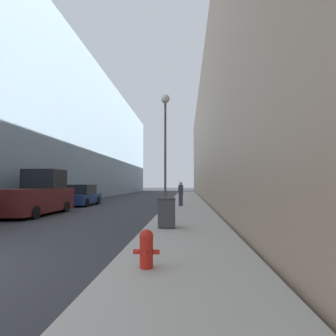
{
  "coord_description": "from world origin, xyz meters",
  "views": [
    {
      "loc": [
        5.54,
        -3.87,
        1.71
      ],
      "look_at": [
        3.97,
        18.07,
        3.01
      ],
      "focal_mm": 28.0,
      "sensor_mm": 36.0,
      "label": 1
    }
  ],
  "objects_px": {
    "trash_bin": "(167,212)",
    "pickup_truck": "(37,196)",
    "pedestrian_on_sidewalk": "(181,194)",
    "lamppost": "(165,130)",
    "parked_sedan_near": "(81,196)",
    "fire_hydrant": "(146,248)"
  },
  "relations": [
    {
      "from": "fire_hydrant",
      "to": "pedestrian_on_sidewalk",
      "type": "distance_m",
      "value": 13.49
    },
    {
      "from": "trash_bin",
      "to": "pickup_truck",
      "type": "xyz_separation_m",
      "value": [
        -7.53,
        4.51,
        0.34
      ]
    },
    {
      "from": "fire_hydrant",
      "to": "pickup_truck",
      "type": "relative_size",
      "value": 0.14
    },
    {
      "from": "pickup_truck",
      "to": "fire_hydrant",
      "type": "bearing_deg",
      "value": -50.21
    },
    {
      "from": "lamppost",
      "to": "parked_sedan_near",
      "type": "xyz_separation_m",
      "value": [
        -7.09,
        6.24,
        -3.82
      ]
    },
    {
      "from": "trash_bin",
      "to": "lamppost",
      "type": "bearing_deg",
      "value": 95.43
    },
    {
      "from": "pickup_truck",
      "to": "pedestrian_on_sidewalk",
      "type": "xyz_separation_m",
      "value": [
        7.83,
        4.49,
        -0.04
      ]
    },
    {
      "from": "pickup_truck",
      "to": "pedestrian_on_sidewalk",
      "type": "relative_size",
      "value": 3.11
    },
    {
      "from": "trash_bin",
      "to": "pedestrian_on_sidewalk",
      "type": "relative_size",
      "value": 0.63
    },
    {
      "from": "trash_bin",
      "to": "pedestrian_on_sidewalk",
      "type": "xyz_separation_m",
      "value": [
        0.3,
        8.99,
        0.3
      ]
    },
    {
      "from": "trash_bin",
      "to": "pickup_truck",
      "type": "bearing_deg",
      "value": 149.09
    },
    {
      "from": "lamppost",
      "to": "pedestrian_on_sidewalk",
      "type": "xyz_separation_m",
      "value": [
        0.71,
        4.66,
        -3.57
      ]
    },
    {
      "from": "fire_hydrant",
      "to": "trash_bin",
      "type": "distance_m",
      "value": 4.48
    },
    {
      "from": "pedestrian_on_sidewalk",
      "to": "lamppost",
      "type": "bearing_deg",
      "value": -98.69
    },
    {
      "from": "pedestrian_on_sidewalk",
      "to": "pickup_truck",
      "type": "bearing_deg",
      "value": -150.2
    },
    {
      "from": "lamppost",
      "to": "pedestrian_on_sidewalk",
      "type": "bearing_deg",
      "value": 81.31
    },
    {
      "from": "parked_sedan_near",
      "to": "fire_hydrant",
      "type": "bearing_deg",
      "value": -63.64
    },
    {
      "from": "fire_hydrant",
      "to": "parked_sedan_near",
      "type": "bearing_deg",
      "value": 116.36
    },
    {
      "from": "lamppost",
      "to": "pedestrian_on_sidewalk",
      "type": "height_order",
      "value": "lamppost"
    },
    {
      "from": "trash_bin",
      "to": "parked_sedan_near",
      "type": "xyz_separation_m",
      "value": [
        -7.51,
        10.58,
        0.05
      ]
    },
    {
      "from": "parked_sedan_near",
      "to": "pedestrian_on_sidewalk",
      "type": "relative_size",
      "value": 2.45
    },
    {
      "from": "fire_hydrant",
      "to": "parked_sedan_near",
      "type": "distance_m",
      "value": 16.81
    }
  ]
}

